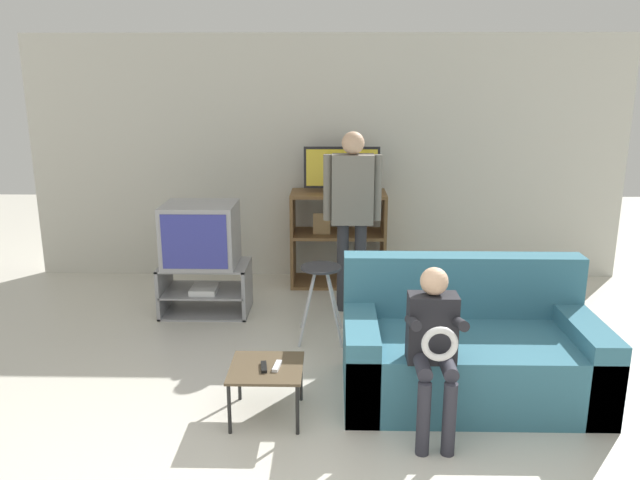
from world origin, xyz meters
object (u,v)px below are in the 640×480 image
at_px(folding_stool, 321,280).
at_px(snack_table, 266,372).
at_px(couch, 468,352).
at_px(remote_control_white, 277,366).
at_px(tv_stand, 206,288).
at_px(media_shelf, 338,237).
at_px(remote_control_black, 264,367).
at_px(television_main, 201,234).
at_px(person_standing_adult, 352,204).
at_px(television_flat, 342,171).
at_px(person_seated_child, 434,340).

height_order(folding_stool, snack_table, folding_stool).
height_order(snack_table, couch, couch).
bearing_deg(remote_control_white, couch, 23.17).
height_order(tv_stand, couch, couch).
relative_size(media_shelf, remote_control_black, 6.92).
height_order(remote_control_white, couch, couch).
bearing_deg(media_shelf, television_main, -145.48).
xyz_separation_m(media_shelf, folding_stool, (-0.15, -1.45, 0.00)).
height_order(remote_control_black, person_standing_adult, person_standing_adult).
bearing_deg(television_flat, couch, -70.36).
bearing_deg(person_seated_child, media_shelf, 100.75).
relative_size(television_main, media_shelf, 0.66).
height_order(remote_control_black, remote_control_white, same).
xyz_separation_m(tv_stand, remote_control_white, (0.84, -1.87, 0.13)).
height_order(tv_stand, television_main, television_main).
height_order(remote_control_white, person_seated_child, person_seated_child).
distance_m(remote_control_white, couch, 1.35).
xyz_separation_m(tv_stand, couch, (2.14, -1.51, 0.07)).
height_order(television_flat, couch, television_flat).
xyz_separation_m(television_main, person_standing_adult, (1.39, 0.08, 0.27)).
xyz_separation_m(snack_table, person_seated_child, (1.03, -0.19, 0.32)).
bearing_deg(remote_control_white, person_standing_adult, 82.24).
height_order(television_flat, person_seated_child, television_flat).
height_order(television_main, snack_table, television_main).
bearing_deg(person_standing_adult, remote_control_black, -107.32).
distance_m(media_shelf, person_seated_child, 2.98).
xyz_separation_m(television_main, person_seated_child, (1.83, -2.05, -0.13)).
distance_m(television_flat, snack_table, 2.95).
height_order(tv_stand, remote_control_white, tv_stand).
relative_size(television_main, remote_control_black, 4.57).
xyz_separation_m(television_flat, person_standing_adult, (0.09, -0.82, -0.19)).
bearing_deg(remote_control_white, person_seated_child, -2.96).
xyz_separation_m(television_main, snack_table, (0.79, -1.86, -0.44)).
distance_m(couch, person_standing_adult, 1.91).
xyz_separation_m(television_flat, remote_control_white, (-0.44, -2.77, -0.86)).
bearing_deg(media_shelf, folding_stool, -95.99).
bearing_deg(television_flat, remote_control_black, -100.69).
bearing_deg(media_shelf, tv_stand, -145.03).
bearing_deg(remote_control_black, folding_stool, 67.23).
bearing_deg(remote_control_black, couch, 7.18).
relative_size(media_shelf, person_seated_child, 0.94).
bearing_deg(snack_table, remote_control_white, -7.39).
bearing_deg(couch, tv_stand, 144.88).
relative_size(media_shelf, folding_stool, 1.56).
relative_size(television_main, folding_stool, 1.03).
bearing_deg(remote_control_black, person_standing_adult, 64.46).
distance_m(tv_stand, television_flat, 1.85).
bearing_deg(television_main, folding_stool, -27.19).
bearing_deg(person_seated_child, snack_table, 169.79).
height_order(television_main, person_standing_adult, person_standing_adult).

